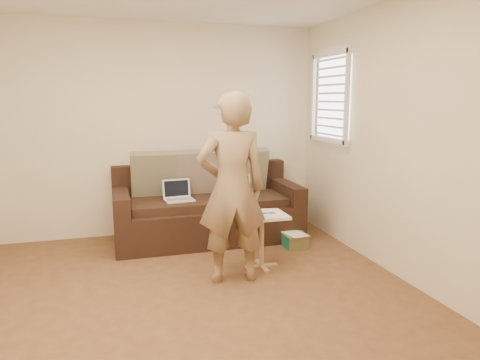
{
  "coord_description": "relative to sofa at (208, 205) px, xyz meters",
  "views": [
    {
      "loc": [
        -0.61,
        -3.35,
        1.68
      ],
      "look_at": [
        0.8,
        1.4,
        0.78
      ],
      "focal_mm": 33.35,
      "sensor_mm": 36.0,
      "label": 1
    }
  ],
  "objects": [
    {
      "name": "floor",
      "position": [
        -0.5,
        -1.77,
        -0.42
      ],
      "size": [
        4.5,
        4.5,
        0.0
      ],
      "primitive_type": "plane",
      "color": "#55361F",
      "rests_on": "ground"
    },
    {
      "name": "wall_back",
      "position": [
        -0.5,
        0.48,
        0.87
      ],
      "size": [
        4.0,
        0.0,
        4.0
      ],
      "primitive_type": "plane",
      "rotation": [
        1.57,
        0.0,
        0.0
      ],
      "color": "beige",
      "rests_on": "ground"
    },
    {
      "name": "wall_front",
      "position": [
        -0.5,
        -4.03,
        0.87
      ],
      "size": [
        4.0,
        0.0,
        4.0
      ],
      "primitive_type": "plane",
      "rotation": [
        -1.57,
        0.0,
        0.0
      ],
      "color": "beige",
      "rests_on": "ground"
    },
    {
      "name": "wall_right",
      "position": [
        1.5,
        -1.77,
        0.87
      ],
      "size": [
        0.0,
        4.5,
        4.5
      ],
      "primitive_type": "plane",
      "rotation": [
        1.57,
        0.0,
        -1.57
      ],
      "color": "beige",
      "rests_on": "ground"
    },
    {
      "name": "window_blinds",
      "position": [
        1.45,
        -0.27,
        1.28
      ],
      "size": [
        0.12,
        0.88,
        1.08
      ],
      "primitive_type": null,
      "color": "white",
      "rests_on": "wall_right"
    },
    {
      "name": "sofa",
      "position": [
        0.0,
        0.0,
        0.0
      ],
      "size": [
        2.2,
        0.95,
        0.85
      ],
      "primitive_type": null,
      "color": "black",
      "rests_on": "ground"
    },
    {
      "name": "pillow_left",
      "position": [
        -0.6,
        0.24,
        0.37
      ],
      "size": [
        0.55,
        0.29,
        0.57
      ],
      "primitive_type": null,
      "rotation": [
        0.28,
        0.0,
        0.0
      ],
      "color": "#6E6951",
      "rests_on": "sofa"
    },
    {
      "name": "pillow_mid",
      "position": [
        -0.05,
        0.23,
        0.37
      ],
      "size": [
        0.55,
        0.27,
        0.57
      ],
      "primitive_type": null,
      "rotation": [
        0.24,
        0.0,
        0.0
      ],
      "color": "#796157",
      "rests_on": "sofa"
    },
    {
      "name": "pillow_right",
      "position": [
        0.55,
        0.23,
        0.37
      ],
      "size": [
        0.55,
        0.28,
        0.57
      ],
      "primitive_type": null,
      "rotation": [
        0.26,
        0.0,
        0.0
      ],
      "color": "#6E6951",
      "rests_on": "sofa"
    },
    {
      "name": "laptop_silver",
      "position": [
        0.39,
        -0.08,
        0.1
      ],
      "size": [
        0.36,
        0.26,
        0.24
      ],
      "primitive_type": null,
      "rotation": [
        0.0,
        0.0,
        0.01
      ],
      "color": "#B7BABC",
      "rests_on": "sofa"
    },
    {
      "name": "laptop_white",
      "position": [
        -0.35,
        -0.09,
        0.1
      ],
      "size": [
        0.35,
        0.27,
        0.24
      ],
      "primitive_type": null,
      "rotation": [
        0.0,
        0.0,
        0.1
      ],
      "color": "white",
      "rests_on": "sofa"
    },
    {
      "name": "person",
      "position": [
        -0.05,
        -1.28,
        0.45
      ],
      "size": [
        0.67,
        0.47,
        1.76
      ],
      "primitive_type": "imported",
      "rotation": [
        0.0,
        0.0,
        3.08
      ],
      "color": "olive",
      "rests_on": "ground"
    },
    {
      "name": "side_table",
      "position": [
        0.32,
        -1.06,
        -0.15
      ],
      "size": [
        0.5,
        0.35,
        0.55
      ],
      "primitive_type": null,
      "color": "silver",
      "rests_on": "ground"
    },
    {
      "name": "drinking_glass",
      "position": [
        0.16,
        -0.98,
        0.18
      ],
      "size": [
        0.07,
        0.07,
        0.12
      ],
      "primitive_type": null,
      "color": "silver",
      "rests_on": "side_table"
    },
    {
      "name": "scissors",
      "position": [
        0.37,
        -1.05,
        0.13
      ],
      "size": [
        0.2,
        0.13,
        0.02
      ],
      "primitive_type": null,
      "rotation": [
        0.0,
        0.0,
        0.18
      ],
      "color": "silver",
      "rests_on": "side_table"
    },
    {
      "name": "paper_on_table",
      "position": [
        0.44,
        -1.0,
        0.12
      ],
      "size": [
        0.25,
        0.33,
        0.0
      ],
      "primitive_type": null,
      "rotation": [
        0.0,
        0.0,
        -0.14
      ],
      "color": "white",
      "rests_on": "side_table"
    },
    {
      "name": "striped_box",
      "position": [
        0.89,
        -0.6,
        -0.34
      ],
      "size": [
        0.26,
        0.26,
        0.16
      ],
      "primitive_type": null,
      "color": "#BA5D1C",
      "rests_on": "ground"
    }
  ]
}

